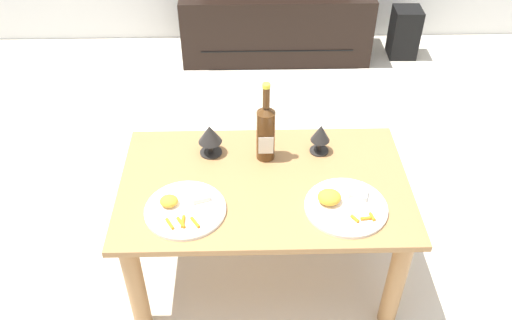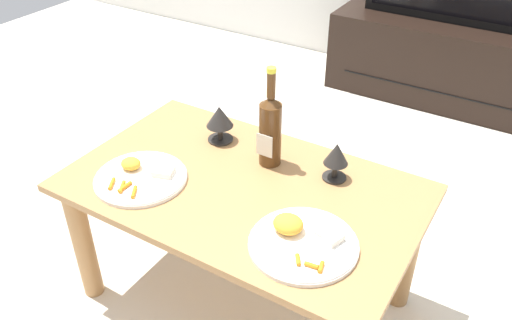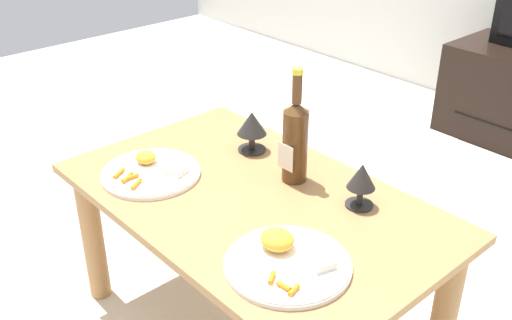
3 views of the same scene
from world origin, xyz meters
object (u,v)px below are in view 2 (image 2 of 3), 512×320
object	(u,v)px
tv_stand	(442,61)
dinner_plate_left	(141,177)
dining_table	(243,209)
goblet_left	(220,118)
goblet_right	(336,156)
wine_bottle	(270,128)
dinner_plate_right	(302,241)

from	to	relation	value
tv_stand	dinner_plate_left	xyz separation A→B (m)	(-0.44, -2.07, 0.28)
dining_table	goblet_left	distance (m)	0.33
dining_table	goblet_right	bearing A→B (deg)	38.74
wine_bottle	goblet_left	world-z (taller)	wine_bottle
tv_stand	dining_table	bearing A→B (deg)	-94.45
dining_table	wine_bottle	world-z (taller)	wine_bottle
tv_stand	dinner_plate_right	bearing A→B (deg)	-86.39
tv_stand	goblet_right	distance (m)	1.78
wine_bottle	goblet_left	distance (m)	0.22
tv_stand	wine_bottle	size ratio (longest dim) A/B	3.75
dining_table	tv_stand	size ratio (longest dim) A/B	0.86
goblet_left	dinner_plate_right	distance (m)	0.59
wine_bottle	dinner_plate_right	distance (m)	0.42
dining_table	tv_stand	xyz separation A→B (m)	(0.15, 1.93, -0.17)
wine_bottle	dinner_plate_right	bearing A→B (deg)	-47.31
dining_table	dinner_plate_right	world-z (taller)	dinner_plate_right
wine_bottle	goblet_left	xyz separation A→B (m)	(-0.22, 0.03, -0.04)
dinner_plate_left	dining_table	bearing A→B (deg)	26.40
dinner_plate_right	dining_table	bearing A→B (deg)	153.23
dinner_plate_left	tv_stand	bearing A→B (deg)	78.03
goblet_left	goblet_right	xyz separation A→B (m)	(0.44, 0.00, -0.00)
wine_bottle	goblet_right	distance (m)	0.23
dining_table	goblet_right	xyz separation A→B (m)	(0.23, 0.18, 0.18)
goblet_left	dinner_plate_right	bearing A→B (deg)	-33.50
tv_stand	dinner_plate_left	distance (m)	2.13
dining_table	wine_bottle	distance (m)	0.28
tv_stand	wine_bottle	bearing A→B (deg)	-94.53
dining_table	wine_bottle	size ratio (longest dim) A/B	3.23
dining_table	goblet_left	world-z (taller)	goblet_left
dining_table	tv_stand	world-z (taller)	dining_table
tv_stand	goblet_right	size ratio (longest dim) A/B	9.91
dining_table	tv_stand	distance (m)	1.94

